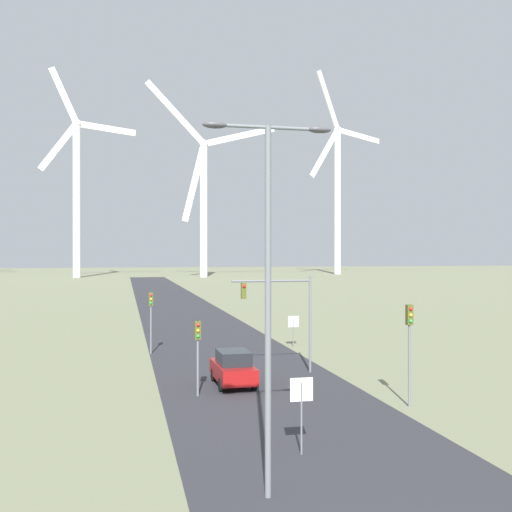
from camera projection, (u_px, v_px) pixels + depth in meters
road_surface at (193, 323)px, 59.10m from camera, size 10.00×240.00×0.01m
streetlamp at (268, 263)px, 16.77m from camera, size 3.72×0.32×10.49m
stop_sign_near at (301, 401)px, 20.36m from camera, size 0.81×0.07×2.62m
stop_sign_far at (293, 325)px, 43.88m from camera, size 0.81×0.07×2.28m
traffic_light_post_near_left at (198, 341)px, 28.71m from camera, size 0.28×0.34×3.62m
traffic_light_post_near_right at (409, 332)px, 26.74m from camera, size 0.28×0.33×4.56m
traffic_light_post_mid_left at (151, 309)px, 40.83m from camera, size 0.28×0.34×4.21m
traffic_light_mast_overhead at (282, 304)px, 34.15m from camera, size 4.68×0.35×5.55m
car_approaching at (233, 368)px, 31.03m from camera, size 1.88×4.14×1.83m
wind_turbine_left at (77, 184)px, 173.76m from camera, size 27.61×3.46×60.67m
wind_turbine_center at (204, 191)px, 177.12m from camera, size 40.11×8.15×56.65m
wind_turbine_right at (337, 185)px, 203.49m from camera, size 30.37×13.70×68.09m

